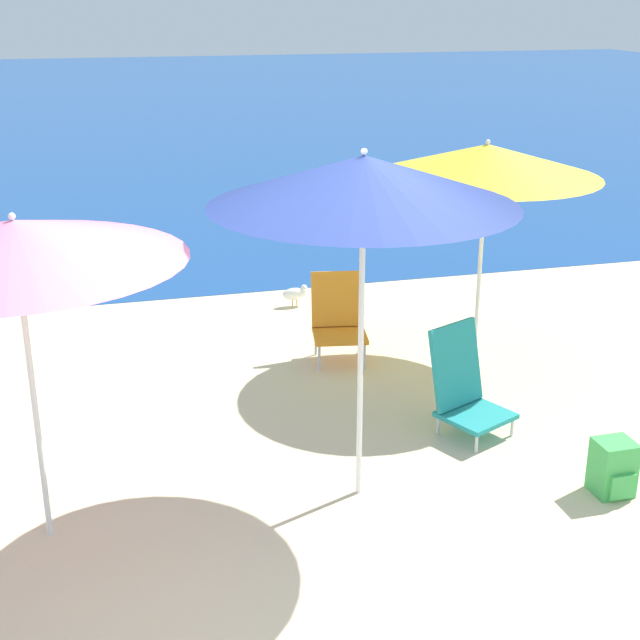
% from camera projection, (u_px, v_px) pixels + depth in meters
% --- Properties ---
extents(ground_plane, '(60.00, 60.00, 0.00)m').
position_uv_depth(ground_plane, '(292.00, 567.00, 5.14)').
color(ground_plane, beige).
extents(sea_water, '(60.00, 40.00, 0.01)m').
position_uv_depth(sea_water, '(111.00, 99.00, 27.85)').
color(sea_water, '#19478C').
rests_on(sea_water, ground).
extents(beach_umbrella_pink, '(1.88, 1.88, 2.01)m').
position_uv_depth(beach_umbrella_pink, '(15.00, 241.00, 4.81)').
color(beach_umbrella_pink, white).
rests_on(beach_umbrella_pink, ground).
extents(beach_umbrella_navy, '(1.86, 1.86, 2.28)m').
position_uv_depth(beach_umbrella_navy, '(364.00, 181.00, 5.20)').
color(beach_umbrella_navy, white).
rests_on(beach_umbrella_navy, ground).
extents(beach_umbrella_yellow, '(1.93, 1.93, 1.98)m').
position_uv_depth(beach_umbrella_yellow, '(487.00, 161.00, 7.45)').
color(beach_umbrella_yellow, white).
rests_on(beach_umbrella_yellow, ground).
extents(beach_chair_teal, '(0.65, 0.68, 0.81)m').
position_uv_depth(beach_chair_teal, '(464.00, 386.00, 6.65)').
color(beach_chair_teal, silver).
rests_on(beach_chair_teal, ground).
extents(beach_chair_orange, '(0.55, 0.58, 0.77)m').
position_uv_depth(beach_chair_orange, '(338.00, 317.00, 7.98)').
color(beach_chair_orange, silver).
rests_on(beach_chair_orange, ground).
extents(backpack_green, '(0.25, 0.26, 0.38)m').
position_uv_depth(backpack_green, '(613.00, 468.00, 5.85)').
color(backpack_green, '#47B756').
rests_on(backpack_green, ground).
extents(seagull, '(0.27, 0.11, 0.23)m').
position_uv_depth(seagull, '(295.00, 293.00, 9.40)').
color(seagull, gold).
rests_on(seagull, ground).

